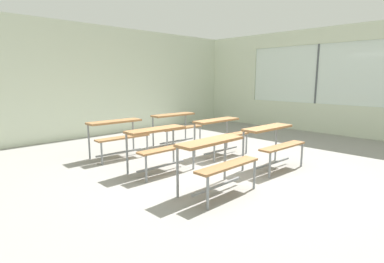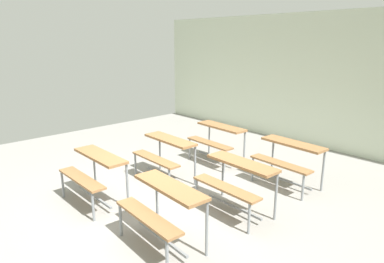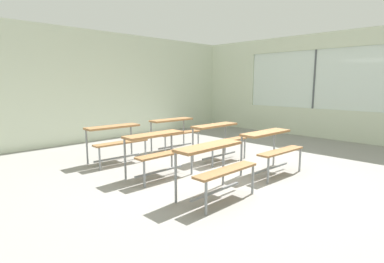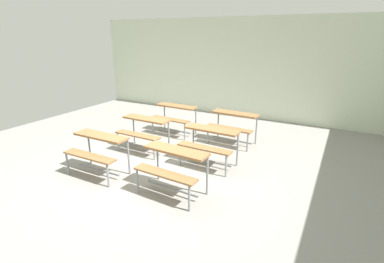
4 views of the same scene
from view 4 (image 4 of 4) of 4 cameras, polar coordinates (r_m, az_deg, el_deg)
name	(u,v)px [view 4 (image 4 of 4)]	position (r m, az deg, el deg)	size (l,w,h in m)	color
ground	(154,170)	(5.74, -7.65, -7.49)	(10.00, 9.00, 0.05)	gray
wall_back	(236,68)	(9.22, 8.83, 12.33)	(10.00, 0.12, 3.00)	beige
desk_bench_r0c0	(97,146)	(5.53, -18.28, -2.71)	(1.10, 0.59, 0.74)	olive
desk_bench_r0c1	(173,162)	(4.62, -3.88, -6.03)	(1.13, 0.65, 0.74)	olive
desk_bench_r1c0	(143,127)	(6.40, -9.64, 0.91)	(1.11, 0.61, 0.74)	olive
desk_bench_r1c1	(209,139)	(5.61, 3.45, -1.42)	(1.12, 0.62, 0.74)	olive
desk_bench_r2c0	(174,113)	(7.47, -3.52, 3.72)	(1.12, 0.64, 0.74)	olive
desk_bench_r2c1	(233,121)	(6.82, 8.11, 2.09)	(1.13, 0.64, 0.74)	olive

